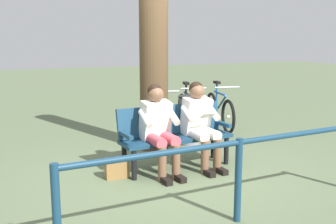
{
  "coord_description": "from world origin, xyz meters",
  "views": [
    {
      "loc": [
        2.24,
        4.79,
        1.8
      ],
      "look_at": [
        -0.14,
        -0.44,
        0.75
      ],
      "focal_mm": 43.41,
      "sensor_mm": 36.0,
      "label": 1
    }
  ],
  "objects_px": {
    "bench": "(174,132)",
    "person_companion": "(159,125)",
    "person_reading": "(200,121)",
    "bicycle_orange": "(188,112)",
    "handbag": "(117,169)",
    "bicycle_red": "(219,111)",
    "bicycle_silver": "(161,116)",
    "litter_bin": "(189,120)",
    "tree_trunk": "(154,46)"
  },
  "relations": [
    {
      "from": "bench",
      "to": "person_companion",
      "type": "relative_size",
      "value": 1.35
    },
    {
      "from": "person_reading",
      "to": "person_companion",
      "type": "bearing_deg",
      "value": -0.05
    },
    {
      "from": "bicycle_orange",
      "to": "bench",
      "type": "bearing_deg",
      "value": -18.52
    },
    {
      "from": "bench",
      "to": "handbag",
      "type": "xyz_separation_m",
      "value": [
        0.88,
        0.13,
        -0.39
      ]
    },
    {
      "from": "handbag",
      "to": "bicycle_red",
      "type": "xyz_separation_m",
      "value": [
        -2.77,
        -2.0,
        0.24
      ]
    },
    {
      "from": "person_companion",
      "to": "bicycle_red",
      "type": "relative_size",
      "value": 0.73
    },
    {
      "from": "handbag",
      "to": "bicycle_silver",
      "type": "relative_size",
      "value": 0.18
    },
    {
      "from": "handbag",
      "to": "bicycle_silver",
      "type": "height_order",
      "value": "bicycle_silver"
    },
    {
      "from": "person_reading",
      "to": "person_companion",
      "type": "height_order",
      "value": "same"
    },
    {
      "from": "person_reading",
      "to": "handbag",
      "type": "bearing_deg",
      "value": -3.96
    },
    {
      "from": "bench",
      "to": "person_companion",
      "type": "distance_m",
      "value": 0.39
    },
    {
      "from": "person_reading",
      "to": "litter_bin",
      "type": "xyz_separation_m",
      "value": [
        -0.44,
        -1.18,
        -0.25
      ]
    },
    {
      "from": "tree_trunk",
      "to": "person_companion",
      "type": "bearing_deg",
      "value": 70.25
    },
    {
      "from": "handbag",
      "to": "litter_bin",
      "type": "xyz_separation_m",
      "value": [
        -1.65,
        -1.16,
        0.3
      ]
    },
    {
      "from": "person_companion",
      "to": "tree_trunk",
      "type": "bearing_deg",
      "value": -112.83
    },
    {
      "from": "person_reading",
      "to": "tree_trunk",
      "type": "xyz_separation_m",
      "value": [
        0.21,
        -1.15,
        1.0
      ]
    },
    {
      "from": "bicycle_silver",
      "to": "bicycle_orange",
      "type": "bearing_deg",
      "value": 119.52
    },
    {
      "from": "person_reading",
      "to": "bicycle_silver",
      "type": "relative_size",
      "value": 0.73
    },
    {
      "from": "person_reading",
      "to": "bicycle_silver",
      "type": "xyz_separation_m",
      "value": [
        -0.26,
        -1.94,
        -0.31
      ]
    },
    {
      "from": "tree_trunk",
      "to": "bicycle_orange",
      "type": "xyz_separation_m",
      "value": [
        -1.13,
        -0.98,
        -1.31
      ]
    },
    {
      "from": "handbag",
      "to": "bicycle_red",
      "type": "bearing_deg",
      "value": -144.22
    },
    {
      "from": "person_reading",
      "to": "bicycle_red",
      "type": "xyz_separation_m",
      "value": [
        -1.56,
        -2.02,
        -0.31
      ]
    },
    {
      "from": "bicycle_silver",
      "to": "person_companion",
      "type": "bearing_deg",
      "value": -11.44
    },
    {
      "from": "litter_bin",
      "to": "bicycle_red",
      "type": "relative_size",
      "value": 0.51
    },
    {
      "from": "bicycle_red",
      "to": "tree_trunk",
      "type": "bearing_deg",
      "value": -51.62
    },
    {
      "from": "bicycle_red",
      "to": "litter_bin",
      "type": "bearing_deg",
      "value": -40.66
    },
    {
      "from": "bicycle_red",
      "to": "bicycle_orange",
      "type": "relative_size",
      "value": 1.0
    },
    {
      "from": "person_reading",
      "to": "bicycle_silver",
      "type": "distance_m",
      "value": 1.98
    },
    {
      "from": "person_reading",
      "to": "tree_trunk",
      "type": "bearing_deg",
      "value": -82.62
    },
    {
      "from": "litter_bin",
      "to": "bicycle_silver",
      "type": "height_order",
      "value": "bicycle_silver"
    },
    {
      "from": "bicycle_red",
      "to": "bicycle_silver",
      "type": "relative_size",
      "value": 1.0
    },
    {
      "from": "tree_trunk",
      "to": "bicycle_silver",
      "type": "bearing_deg",
      "value": -121.02
    },
    {
      "from": "person_companion",
      "to": "bicycle_silver",
      "type": "bearing_deg",
      "value": -117.56
    },
    {
      "from": "handbag",
      "to": "bicycle_red",
      "type": "distance_m",
      "value": 3.43
    },
    {
      "from": "bench",
      "to": "person_reading",
      "type": "bearing_deg",
      "value": 152.71
    },
    {
      "from": "person_companion",
      "to": "bicycle_red",
      "type": "distance_m",
      "value": 3.02
    },
    {
      "from": "bench",
      "to": "litter_bin",
      "type": "xyz_separation_m",
      "value": [
        -0.77,
        -1.03,
        -0.09
      ]
    },
    {
      "from": "person_companion",
      "to": "litter_bin",
      "type": "distance_m",
      "value": 1.64
    },
    {
      "from": "handbag",
      "to": "tree_trunk",
      "type": "distance_m",
      "value": 2.16
    },
    {
      "from": "person_companion",
      "to": "bicycle_silver",
      "type": "height_order",
      "value": "person_companion"
    },
    {
      "from": "bench",
      "to": "bicycle_silver",
      "type": "relative_size",
      "value": 0.98
    },
    {
      "from": "bicycle_orange",
      "to": "bicycle_red",
      "type": "bearing_deg",
      "value": 93.52
    },
    {
      "from": "person_companion",
      "to": "bicycle_orange",
      "type": "relative_size",
      "value": 0.73
    },
    {
      "from": "bench",
      "to": "handbag",
      "type": "relative_size",
      "value": 5.41
    },
    {
      "from": "tree_trunk",
      "to": "litter_bin",
      "type": "distance_m",
      "value": 1.41
    },
    {
      "from": "litter_bin",
      "to": "bicycle_red",
      "type": "bearing_deg",
      "value": -143.08
    },
    {
      "from": "handbag",
      "to": "person_companion",
      "type": "bearing_deg",
      "value": 174.76
    },
    {
      "from": "tree_trunk",
      "to": "bicycle_silver",
      "type": "height_order",
      "value": "tree_trunk"
    },
    {
      "from": "bicycle_orange",
      "to": "bicycle_silver",
      "type": "relative_size",
      "value": 1.0
    },
    {
      "from": "person_companion",
      "to": "bicycle_red",
      "type": "bearing_deg",
      "value": -140.09
    }
  ]
}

